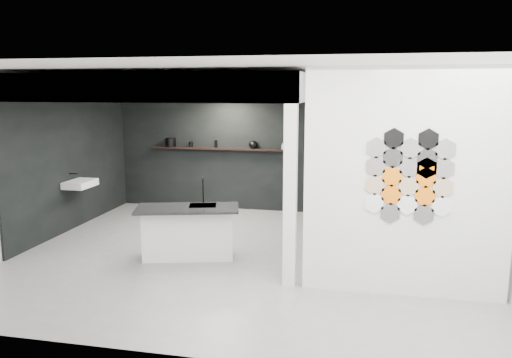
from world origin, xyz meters
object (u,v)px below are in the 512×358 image
object	(u,v)px
glass_bowl	(284,147)
glass_vase	(284,146)
wall_basin	(80,184)
utensil_cup	(191,144)
kitchen_island	(188,231)
partition_panel	(406,184)
stockpot	(171,142)
kettle	(253,145)
bottle_dark	(216,144)

from	to	relation	value
glass_bowl	glass_vase	xyz separation A→B (m)	(0.00, 0.00, 0.02)
wall_basin	utensil_cup	distance (m)	2.54
kitchen_island	glass_bowl	world-z (taller)	glass_bowl
partition_panel	stockpot	world-z (taller)	partition_panel
kitchen_island	utensil_cup	distance (m)	3.43
kettle	partition_panel	bearing A→B (deg)	-45.16
partition_panel	kitchen_island	world-z (taller)	partition_panel
kitchen_island	glass_vase	bearing A→B (deg)	57.63
wall_basin	kettle	world-z (taller)	kettle
kitchen_island	stockpot	bearing A→B (deg)	100.37
stockpot	utensil_cup	bearing A→B (deg)	0.00
kitchen_island	utensil_cup	size ratio (longest dim) A/B	15.05
glass_bowl	bottle_dark	size ratio (longest dim) A/B	0.78
bottle_dark	kettle	bearing A→B (deg)	0.00
wall_basin	kitchen_island	bearing A→B (deg)	-23.74
kettle	utensil_cup	world-z (taller)	kettle
stockpot	kettle	bearing A→B (deg)	0.00
wall_basin	stockpot	distance (m)	2.33
stockpot	utensil_cup	distance (m)	0.45
glass_bowl	bottle_dark	xyz separation A→B (m)	(-1.45, 0.00, 0.03)
kettle	wall_basin	bearing A→B (deg)	-133.34
kitchen_island	bottle_dark	xyz separation A→B (m)	(-0.47, 3.13, 0.99)
glass_vase	utensil_cup	xyz separation A→B (m)	(-2.01, 0.00, -0.01)
glass_vase	utensil_cup	size ratio (longest dim) A/B	1.13
partition_panel	stockpot	distance (m)	5.96
kettle	bottle_dark	bearing A→B (deg)	-170.31
glass_vase	bottle_dark	size ratio (longest dim) A/B	0.79
kettle	glass_bowl	distance (m)	0.65
glass_bowl	bottle_dark	world-z (taller)	bottle_dark
glass_vase	bottle_dark	distance (m)	1.45
glass_bowl	stockpot	bearing A→B (deg)	180.00
wall_basin	kitchen_island	size ratio (longest dim) A/B	0.37
partition_panel	utensil_cup	size ratio (longest dim) A/B	25.79
glass_bowl	kettle	bearing A→B (deg)	180.00
kitchen_island	partition_panel	bearing A→B (deg)	-28.62
stockpot	partition_panel	bearing A→B (deg)	-40.44
bottle_dark	kitchen_island	bearing A→B (deg)	-81.36
glass_bowl	kitchen_island	bearing A→B (deg)	-107.36
kettle	glass_bowl	xyz separation A→B (m)	(0.65, 0.00, -0.04)
partition_panel	bottle_dark	distance (m)	5.23
partition_panel	bottle_dark	bearing A→B (deg)	132.38
wall_basin	utensil_cup	bearing A→B (deg)	56.24
kettle	glass_bowl	size ratio (longest dim) A/B	1.58
kitchen_island	glass_vase	xyz separation A→B (m)	(0.98, 3.13, 0.97)
wall_basin	kettle	distance (m)	3.48
wall_basin	partition_panel	bearing A→B (deg)	-18.23
kitchen_island	wall_basin	bearing A→B (deg)	141.25
wall_basin	glass_bowl	world-z (taller)	glass_bowl
stockpot	glass_bowl	xyz separation A→B (m)	(2.46, 0.00, -0.05)
stockpot	glass_bowl	distance (m)	2.46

